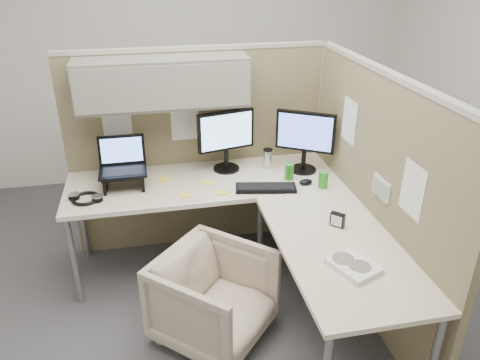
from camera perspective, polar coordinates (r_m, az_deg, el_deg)
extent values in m
plane|color=#403F45|center=(3.41, -0.82, -14.93)|extent=(4.50, 4.50, 0.00)
cube|color=#837856|center=(3.74, -5.04, 3.35)|extent=(2.00, 0.05, 1.60)
cube|color=#A8A399|center=(3.50, -5.58, 15.72)|extent=(2.00, 0.06, 0.03)
cube|color=slate|center=(3.38, -9.42, 11.73)|extent=(1.20, 0.34, 0.34)
cube|color=gray|center=(3.21, -9.24, 10.98)|extent=(1.18, 0.01, 0.30)
plane|color=white|center=(3.58, -14.86, 7.49)|extent=(0.26, 0.00, 0.26)
plane|color=white|center=(3.60, -6.75, 7.15)|extent=(0.26, 0.00, 0.26)
cube|color=#837856|center=(3.14, 15.79, -2.27)|extent=(0.05, 2.00, 1.60)
cube|color=#A8A399|center=(2.86, 17.80, 12.25)|extent=(0.06, 2.00, 0.03)
cube|color=#A8A399|center=(3.97, 9.48, 4.45)|extent=(0.06, 0.06, 1.60)
cube|color=silver|center=(2.94, 16.95, -0.94)|extent=(0.02, 0.20, 0.12)
cube|color=gray|center=(2.94, 16.71, -0.97)|extent=(0.00, 0.16, 0.09)
plane|color=white|center=(3.30, 13.17, 7.04)|extent=(0.00, 0.26, 0.26)
plane|color=white|center=(2.65, 20.28, -1.13)|extent=(0.00, 0.26, 0.26)
cube|color=beige|center=(3.45, -4.23, -0.24)|extent=(2.00, 0.68, 0.03)
cube|color=beige|center=(2.77, 12.00, -7.98)|extent=(0.68, 1.30, 0.03)
cube|color=white|center=(3.15, -3.38, -2.92)|extent=(2.00, 0.02, 0.03)
cylinder|color=gray|center=(3.41, -19.54, -9.31)|extent=(0.04, 0.04, 0.70)
cylinder|color=gray|center=(3.90, -18.67, -4.43)|extent=(0.04, 0.04, 0.70)
cylinder|color=gray|center=(3.44, 2.47, -7.27)|extent=(0.04, 0.04, 0.70)
imported|color=beige|center=(3.00, -3.19, -13.69)|extent=(0.86, 0.86, 0.65)
cylinder|color=black|center=(3.60, -1.67, 1.43)|extent=(0.20, 0.20, 0.02)
cylinder|color=black|center=(3.57, -1.69, 2.64)|extent=(0.04, 0.04, 0.15)
cube|color=black|center=(3.48, -1.74, 6.04)|extent=(0.44, 0.13, 0.30)
cube|color=#8FC3F8|center=(3.46, -1.61, 5.94)|extent=(0.39, 0.09, 0.26)
cylinder|color=black|center=(3.61, 7.68, 1.30)|extent=(0.20, 0.20, 0.02)
cylinder|color=black|center=(3.58, 7.75, 2.50)|extent=(0.04, 0.04, 0.15)
cube|color=black|center=(3.50, 7.98, 5.88)|extent=(0.39, 0.26, 0.30)
cube|color=#5A74F5|center=(3.48, 7.90, 5.77)|extent=(0.34, 0.21, 0.26)
cube|color=black|center=(3.38, -14.05, 0.74)|extent=(0.29, 0.23, 0.01)
cube|color=black|center=(3.41, -16.12, -0.22)|extent=(0.02, 0.21, 0.12)
cube|color=black|center=(3.39, -11.77, 0.17)|extent=(0.02, 0.21, 0.12)
cube|color=black|center=(3.37, -14.07, 0.99)|extent=(0.33, 0.23, 0.02)
cube|color=black|center=(3.45, -14.24, 3.62)|extent=(0.33, 0.06, 0.21)
cube|color=#598CF2|center=(3.45, -14.24, 3.55)|extent=(0.29, 0.04, 0.17)
cube|color=black|center=(3.30, 3.17, -0.98)|extent=(0.44, 0.22, 0.02)
ellipsoid|color=black|center=(3.40, 8.01, -0.22)|extent=(0.11, 0.08, 0.04)
cylinder|color=silver|center=(3.61, 3.39, 2.57)|extent=(0.07, 0.07, 0.14)
cylinder|color=black|center=(3.58, 3.42, 3.70)|extent=(0.07, 0.07, 0.01)
cylinder|color=#268C1E|center=(3.35, 10.12, 0.04)|extent=(0.07, 0.07, 0.12)
cylinder|color=#268C1E|center=(3.44, 6.02, 1.04)|extent=(0.07, 0.07, 0.12)
cube|color=yellow|center=(3.25, -2.25, -1.52)|extent=(0.08, 0.08, 0.01)
cube|color=yellow|center=(3.48, -9.31, 0.10)|extent=(0.11, 0.11, 0.01)
cube|color=yellow|center=(3.24, -6.71, -1.81)|extent=(0.08, 0.08, 0.01)
cube|color=yellow|center=(3.40, -4.06, -0.25)|extent=(0.09, 0.09, 0.01)
torus|color=black|center=(3.32, -18.29, -2.14)|extent=(0.25, 0.25, 0.02)
cylinder|color=black|center=(3.36, -19.58, -1.91)|extent=(0.07, 0.07, 0.03)
cylinder|color=black|center=(3.28, -17.00, -2.17)|extent=(0.07, 0.07, 0.03)
cube|color=white|center=(2.59, 13.68, -10.12)|extent=(0.28, 0.30, 0.03)
cylinder|color=silver|center=(2.56, 14.40, -10.14)|extent=(0.12, 0.12, 0.00)
cylinder|color=silver|center=(2.60, 12.46, -9.31)|extent=(0.12, 0.12, 0.00)
cube|color=black|center=(2.91, 11.80, -4.76)|extent=(0.09, 0.09, 0.09)
cube|color=white|center=(2.90, 11.67, -4.92)|extent=(0.05, 0.05, 0.07)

